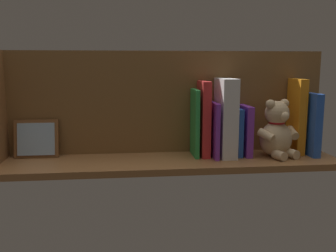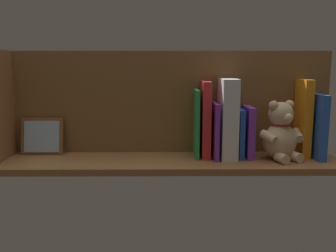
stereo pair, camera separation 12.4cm
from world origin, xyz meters
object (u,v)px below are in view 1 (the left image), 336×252
object	(u,v)px
teddy_bear	(277,131)
dictionary_thick_white	(226,118)
book_0	(309,124)
picture_frame_leaning	(36,139)

from	to	relation	value
teddy_bear	dictionary_thick_white	bearing A→B (deg)	-28.26
teddy_bear	book_0	bearing A→B (deg)	171.26
book_0	picture_frame_leaning	world-z (taller)	book_0
dictionary_thick_white	picture_frame_leaning	world-z (taller)	dictionary_thick_white
book_0	dictionary_thick_white	bearing A→B (deg)	-0.35
book_0	dictionary_thick_white	distance (cm)	30.62
teddy_bear	picture_frame_leaning	xyz separation A→B (cm)	(83.32, -7.66, -2.33)
book_0	picture_frame_leaning	bearing A→B (deg)	-3.08
book_0	picture_frame_leaning	xyz separation A→B (cm)	(96.13, -5.18, -4.50)
picture_frame_leaning	teddy_bear	bearing A→B (deg)	174.75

